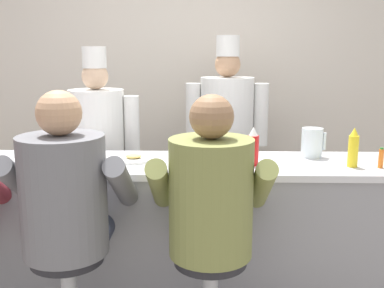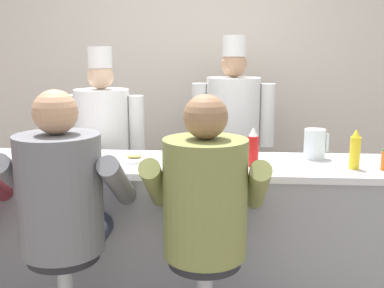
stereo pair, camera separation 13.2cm
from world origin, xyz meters
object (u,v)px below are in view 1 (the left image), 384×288
object	(u,v)px
napkin_dispenser_chrome	(199,155)
cook_in_whites_far	(227,132)
mustard_bottle_yellow	(353,149)
coffee_mug_white	(29,152)
diner_seated_olive	(211,205)
hot_sauce_bottle_orange	(381,158)
breakfast_plate	(134,159)
ketchup_bottle_red	(253,147)
water_pitcher_clear	(312,143)
cereal_bowl	(103,163)
diner_seated_grey	(66,202)
cook_in_whites_near	(98,146)
cup_stack_steel	(208,134)

from	to	relation	value
napkin_dispenser_chrome	cook_in_whites_far	distance (m)	1.09
mustard_bottle_yellow	coffee_mug_white	world-z (taller)	mustard_bottle_yellow
diner_seated_olive	hot_sauce_bottle_orange	bearing A→B (deg)	24.21
breakfast_plate	coffee_mug_white	distance (m)	0.67
mustard_bottle_yellow	diner_seated_olive	xyz separation A→B (m)	(-0.86, -0.48, -0.19)
ketchup_bottle_red	water_pitcher_clear	xyz separation A→B (m)	(0.41, 0.23, -0.01)
ketchup_bottle_red	napkin_dispenser_chrome	bearing A→B (deg)	176.33
ketchup_bottle_red	cereal_bowl	xyz separation A→B (m)	(-0.91, -0.05, -0.09)
ketchup_bottle_red	mustard_bottle_yellow	xyz separation A→B (m)	(0.59, -0.02, 0.00)
coffee_mug_white	cook_in_whites_far	size ratio (longest dim) A/B	0.08
cook_in_whites_far	hot_sauce_bottle_orange	bearing A→B (deg)	-53.05
breakfast_plate	diner_seated_grey	bearing A→B (deg)	-113.24
breakfast_plate	napkin_dispenser_chrome	distance (m)	0.42
breakfast_plate	cook_in_whites_near	bearing A→B (deg)	120.38
hot_sauce_bottle_orange	diner_seated_grey	world-z (taller)	diner_seated_grey
napkin_dispenser_chrome	cereal_bowl	bearing A→B (deg)	-172.73
cup_stack_steel	cook_in_whites_near	bearing A→B (deg)	149.91
mustard_bottle_yellow	coffee_mug_white	size ratio (longest dim) A/B	1.62
napkin_dispenser_chrome	breakfast_plate	bearing A→B (deg)	170.74
mustard_bottle_yellow	cook_in_whites_far	distance (m)	1.31
ketchup_bottle_red	diner_seated_grey	world-z (taller)	diner_seated_grey
cup_stack_steel	diner_seated_olive	xyz separation A→B (m)	(0.01, -0.74, -0.23)
diner_seated_olive	diner_seated_grey	bearing A→B (deg)	179.92
cup_stack_steel	napkin_dispenser_chrome	world-z (taller)	cup_stack_steel
water_pitcher_clear	cereal_bowl	xyz separation A→B (m)	(-1.31, -0.28, -0.07)
mustard_bottle_yellow	cereal_bowl	size ratio (longest dim) A/B	1.82
napkin_dispenser_chrome	diner_seated_olive	world-z (taller)	diner_seated_olive
breakfast_plate	cereal_bowl	distance (m)	0.22
breakfast_plate	coffee_mug_white	xyz separation A→B (m)	(-0.67, 0.01, 0.04)
coffee_mug_white	diner_seated_olive	bearing A→B (deg)	-27.83
water_pitcher_clear	breakfast_plate	size ratio (longest dim) A/B	0.86
water_pitcher_clear	ketchup_bottle_red	bearing A→B (deg)	-150.70
water_pitcher_clear	diner_seated_grey	xyz separation A→B (m)	(-1.40, -0.73, -0.17)
breakfast_plate	diner_seated_grey	distance (m)	0.65
cereal_bowl	coffee_mug_white	size ratio (longest dim) A/B	0.89
breakfast_plate	cook_in_whites_far	world-z (taller)	cook_in_whites_far
diner_seated_grey	cook_in_whites_near	size ratio (longest dim) A/B	0.87
cup_stack_steel	cook_in_whites_near	distance (m)	0.99
napkin_dispenser_chrome	diner_seated_olive	bearing A→B (deg)	-83.11
coffee_mug_white	water_pitcher_clear	bearing A→B (deg)	3.97
coffee_mug_white	napkin_dispenser_chrome	size ratio (longest dim) A/B	1.28
water_pitcher_clear	coffee_mug_white	distance (m)	1.83
hot_sauce_bottle_orange	cup_stack_steel	bearing A→B (deg)	164.31
diner_seated_grey	cereal_bowl	bearing A→B (deg)	78.85
cook_in_whites_far	breakfast_plate	bearing A→B (deg)	-122.61
cup_stack_steel	napkin_dispenser_chrome	size ratio (longest dim) A/B	2.60
mustard_bottle_yellow	napkin_dispenser_chrome	world-z (taller)	mustard_bottle_yellow
coffee_mug_white	cook_in_whites_near	distance (m)	0.70
hot_sauce_bottle_orange	cereal_bowl	world-z (taller)	hot_sauce_bottle_orange
ketchup_bottle_red	cup_stack_steel	distance (m)	0.36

